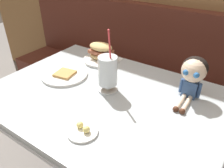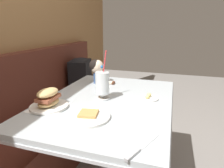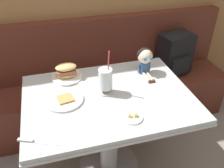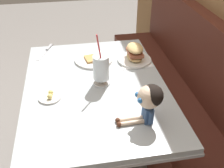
# 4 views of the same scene
# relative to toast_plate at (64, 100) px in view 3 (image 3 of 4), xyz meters

# --- Properties ---
(booth_bench) EXTENTS (2.60, 0.48, 1.00)m
(booth_bench) POSITION_rel_toast_plate_xyz_m (0.29, 0.61, -0.42)
(booth_bench) COLOR #512319
(booth_bench) RESTS_ON ground
(diner_table) EXTENTS (1.11, 0.81, 0.74)m
(diner_table) POSITION_rel_toast_plate_xyz_m (0.29, -0.02, -0.21)
(diner_table) COLOR #B2BCC1
(diner_table) RESTS_ON ground
(toast_plate) EXTENTS (0.25, 0.25, 0.03)m
(toast_plate) POSITION_rel_toast_plate_xyz_m (0.00, 0.00, 0.00)
(toast_plate) COLOR white
(toast_plate) RESTS_ON diner_table
(milkshake_glass) EXTENTS (0.10, 0.10, 0.32)m
(milkshake_glass) POSITION_rel_toast_plate_xyz_m (0.28, 0.01, 0.09)
(milkshake_glass) COLOR silver
(milkshake_glass) RESTS_ON diner_table
(sandwich_plate) EXTENTS (0.22, 0.22, 0.12)m
(sandwich_plate) POSITION_rel_toast_plate_xyz_m (0.05, 0.26, 0.04)
(sandwich_plate) COLOR white
(sandwich_plate) RESTS_ON diner_table
(butter_saucer) EXTENTS (0.12, 0.12, 0.04)m
(butter_saucer) POSITION_rel_toast_plate_xyz_m (0.37, -0.28, 0.00)
(butter_saucer) COLOR white
(butter_saucer) RESTS_ON diner_table
(butter_knife) EXTENTS (0.22, 0.11, 0.01)m
(butter_knife) POSITION_rel_toast_plate_xyz_m (-0.20, -0.30, -0.00)
(butter_knife) COLOR silver
(butter_knife) RESTS_ON diner_table
(seated_doll) EXTENTS (0.11, 0.22, 0.20)m
(seated_doll) POSITION_rel_toast_plate_xyz_m (0.62, 0.19, 0.12)
(seated_doll) COLOR #385689
(seated_doll) RESTS_ON diner_table
(backpack) EXTENTS (0.33, 0.29, 0.41)m
(backpack) POSITION_rel_toast_plate_xyz_m (1.11, 0.58, -0.09)
(backpack) COLOR black
(backpack) RESTS_ON booth_bench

